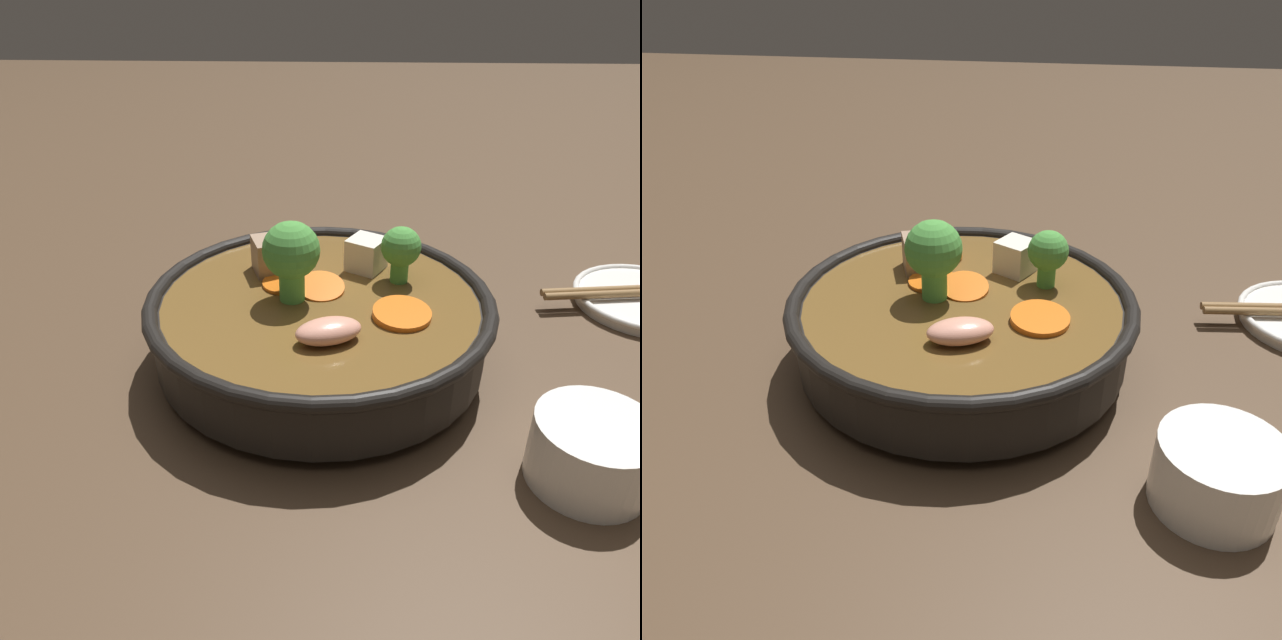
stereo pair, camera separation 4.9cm
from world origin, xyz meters
The scene contains 3 objects.
ground_plane centered at (0.00, 0.00, 0.00)m, with size 3.00×3.00×0.00m, color #4C3826.
stirfry_bowl centered at (0.00, 0.00, 0.04)m, with size 0.27×0.27×0.12m.
tea_cup centered at (0.13, 0.17, 0.02)m, with size 0.08×0.08×0.05m.
Camera 2 is at (0.42, 0.07, 0.29)m, focal length 35.00 mm.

